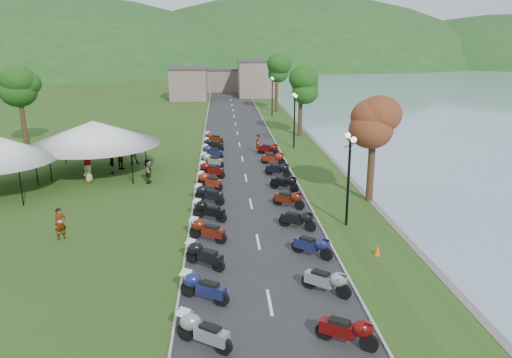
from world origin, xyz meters
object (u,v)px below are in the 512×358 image
object	(u,v)px
pedestrian_a	(62,239)
pedestrian_b	(133,164)
vendor_tent_main	(95,147)
pedestrian_c	(112,174)

from	to	relation	value
pedestrian_a	pedestrian_b	distance (m)	15.85
vendor_tent_main	pedestrian_b	size ratio (longest dim) A/B	3.35
pedestrian_a	pedestrian_c	world-z (taller)	pedestrian_c
pedestrian_c	vendor_tent_main	bearing A→B (deg)	-122.59
vendor_tent_main	pedestrian_a	distance (m)	13.35
pedestrian_b	pedestrian_c	xyz separation A→B (m)	(-1.11, -3.02, 0.00)
pedestrian_a	pedestrian_c	xyz separation A→B (m)	(-0.10, 12.80, 0.00)
pedestrian_b	pedestrian_a	bearing A→B (deg)	73.97
pedestrian_b	pedestrian_c	size ratio (longest dim) A/B	1.12
vendor_tent_main	pedestrian_b	xyz separation A→B (m)	(2.28, 2.69, -2.00)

